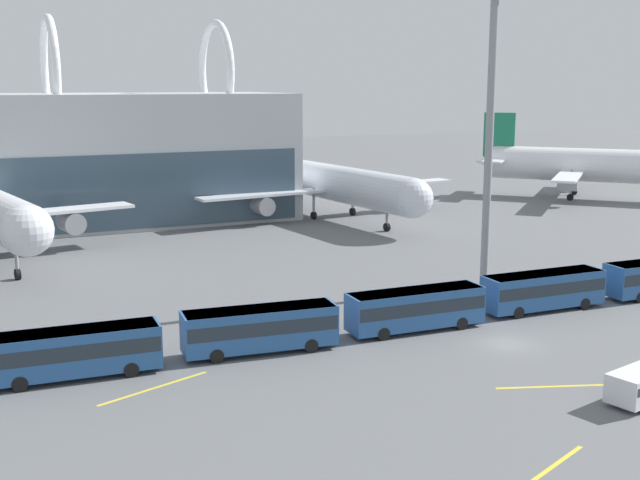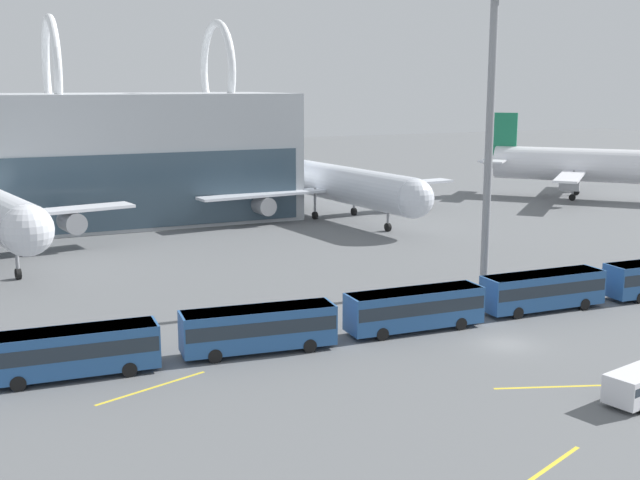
{
  "view_description": "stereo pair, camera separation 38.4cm",
  "coord_description": "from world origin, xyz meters",
  "px_view_note": "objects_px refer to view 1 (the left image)",
  "views": [
    {
      "loc": [
        -36.47,
        -46.04,
        19.05
      ],
      "look_at": [
        -4.36,
        23.75,
        4.0
      ],
      "focal_mm": 45.0,
      "sensor_mm": 36.0,
      "label": 1
    },
    {
      "loc": [
        -36.12,
        -46.2,
        19.05
      ],
      "look_at": [
        -4.36,
        23.75,
        4.0
      ],
      "focal_mm": 45.0,
      "sensor_mm": 36.0,
      "label": 2
    }
  ],
  "objects_px": {
    "airliner_at_gate_far": "(337,183)",
    "shuttle_bus_4": "(543,288)",
    "shuttle_bus_3": "(416,307)",
    "shuttle_bus_1": "(74,350)",
    "airliner_parked_remote": "(581,165)",
    "shuttle_bus_2": "(260,327)",
    "floodlight_mast": "(491,107)"
  },
  "relations": [
    {
      "from": "airliner_at_gate_far",
      "to": "shuttle_bus_3",
      "type": "distance_m",
      "value": 53.69
    },
    {
      "from": "shuttle_bus_3",
      "to": "floodlight_mast",
      "type": "distance_m",
      "value": 22.0
    },
    {
      "from": "shuttle_bus_1",
      "to": "floodlight_mast",
      "type": "distance_m",
      "value": 42.62
    },
    {
      "from": "shuttle_bus_2",
      "to": "airliner_at_gate_far",
      "type": "bearing_deg",
      "value": 64.54
    },
    {
      "from": "airliner_at_gate_far",
      "to": "shuttle_bus_4",
      "type": "height_order",
      "value": "airliner_at_gate_far"
    },
    {
      "from": "shuttle_bus_3",
      "to": "airliner_parked_remote",
      "type": "bearing_deg",
      "value": 41.01
    },
    {
      "from": "shuttle_bus_4",
      "to": "shuttle_bus_3",
      "type": "bearing_deg",
      "value": -176.8
    },
    {
      "from": "shuttle_bus_4",
      "to": "floodlight_mast",
      "type": "distance_m",
      "value": 17.42
    },
    {
      "from": "airliner_parked_remote",
      "to": "shuttle_bus_3",
      "type": "distance_m",
      "value": 82.29
    },
    {
      "from": "airliner_at_gate_far",
      "to": "shuttle_bus_3",
      "type": "height_order",
      "value": "airliner_at_gate_far"
    },
    {
      "from": "shuttle_bus_3",
      "to": "floodlight_mast",
      "type": "height_order",
      "value": "floodlight_mast"
    },
    {
      "from": "shuttle_bus_2",
      "to": "floodlight_mast",
      "type": "bearing_deg",
      "value": 24.78
    },
    {
      "from": "shuttle_bus_3",
      "to": "shuttle_bus_4",
      "type": "xyz_separation_m",
      "value": [
        12.87,
        0.37,
        0.0
      ]
    },
    {
      "from": "airliner_at_gate_far",
      "to": "shuttle_bus_1",
      "type": "bearing_deg",
      "value": -47.63
    },
    {
      "from": "shuttle_bus_1",
      "to": "shuttle_bus_4",
      "type": "bearing_deg",
      "value": 2.92
    },
    {
      "from": "airliner_parked_remote",
      "to": "shuttle_bus_2",
      "type": "distance_m",
      "value": 92.51
    },
    {
      "from": "airliner_at_gate_far",
      "to": "shuttle_bus_1",
      "type": "distance_m",
      "value": 66.36
    },
    {
      "from": "shuttle_bus_1",
      "to": "shuttle_bus_4",
      "type": "distance_m",
      "value": 38.61
    },
    {
      "from": "airliner_at_gate_far",
      "to": "shuttle_bus_2",
      "type": "xyz_separation_m",
      "value": [
        -30.54,
        -50.39,
        -3.11
      ]
    },
    {
      "from": "shuttle_bus_2",
      "to": "shuttle_bus_4",
      "type": "bearing_deg",
      "value": 6.08
    },
    {
      "from": "airliner_parked_remote",
      "to": "shuttle_bus_1",
      "type": "xyz_separation_m",
      "value": [
        -89.58,
        -51.28,
        -3.69
      ]
    },
    {
      "from": "shuttle_bus_3",
      "to": "shuttle_bus_2",
      "type": "bearing_deg",
      "value": -179.02
    },
    {
      "from": "airliner_at_gate_far",
      "to": "shuttle_bus_4",
      "type": "xyz_separation_m",
      "value": [
        -4.8,
        -50.24,
        -3.11
      ]
    },
    {
      "from": "airliner_at_gate_far",
      "to": "floodlight_mast",
      "type": "height_order",
      "value": "floodlight_mast"
    },
    {
      "from": "airliner_parked_remote",
      "to": "shuttle_bus_4",
      "type": "distance_m",
      "value": 72.5
    },
    {
      "from": "airliner_at_gate_far",
      "to": "shuttle_bus_2",
      "type": "height_order",
      "value": "airliner_at_gate_far"
    },
    {
      "from": "shuttle_bus_3",
      "to": "shuttle_bus_4",
      "type": "relative_size",
      "value": 1.0
    },
    {
      "from": "airliner_at_gate_far",
      "to": "airliner_parked_remote",
      "type": "distance_m",
      "value": 46.2
    },
    {
      "from": "shuttle_bus_4",
      "to": "floodlight_mast",
      "type": "xyz_separation_m",
      "value": [
        0.33,
        8.84,
        15.0
      ]
    },
    {
      "from": "shuttle_bus_4",
      "to": "shuttle_bus_2",
      "type": "bearing_deg",
      "value": -178.11
    },
    {
      "from": "shuttle_bus_3",
      "to": "shuttle_bus_4",
      "type": "height_order",
      "value": "same"
    },
    {
      "from": "airliner_parked_remote",
      "to": "floodlight_mast",
      "type": "height_order",
      "value": "floodlight_mast"
    }
  ]
}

